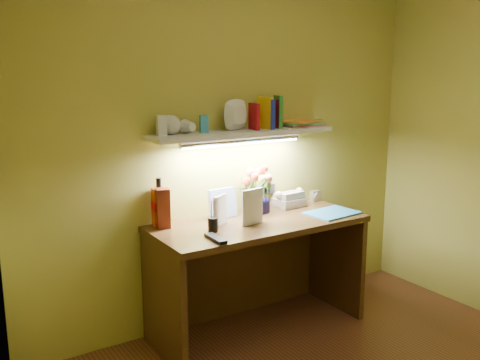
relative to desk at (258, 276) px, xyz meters
name	(u,v)px	position (x,y,z in m)	size (l,w,h in m)	color
desk	(258,276)	(0.00, 0.00, 0.00)	(1.40, 0.60, 0.75)	#381F0F
flower_bouquet	(257,189)	(0.12, 0.19, 0.53)	(0.20, 0.20, 0.31)	#0D0A34
telephone	(289,198)	(0.39, 0.19, 0.44)	(0.21, 0.15, 0.12)	beige
desk_clock	(315,196)	(0.65, 0.21, 0.41)	(0.08, 0.04, 0.08)	silver
whisky_bottle	(159,202)	(-0.58, 0.25, 0.53)	(0.08, 0.08, 0.30)	#BB3006
whisky_box	(163,208)	(-0.58, 0.19, 0.50)	(0.08, 0.08, 0.25)	#5B1D0E
pen_cup	(213,220)	(-0.36, -0.05, 0.45)	(0.06, 0.06, 0.15)	black
art_card	(223,203)	(-0.15, 0.19, 0.47)	(0.19, 0.04, 0.19)	white
tv_remote	(216,238)	(-0.43, -0.20, 0.39)	(0.05, 0.19, 0.02)	black
blue_folder	(332,213)	(0.52, -0.12, 0.38)	(0.34, 0.25, 0.01)	#3497D3
desk_book_a	(214,213)	(-0.32, 0.01, 0.47)	(0.14, 0.02, 0.19)	beige
desk_book_b	(243,209)	(-0.16, -0.06, 0.49)	(0.17, 0.02, 0.23)	silver
wall_shelf	(247,127)	(0.03, 0.18, 0.96)	(1.32, 0.30, 0.25)	silver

